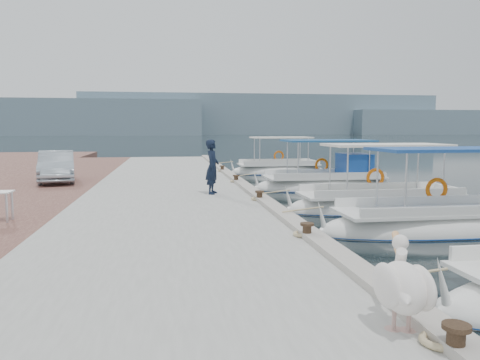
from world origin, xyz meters
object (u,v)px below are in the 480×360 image
Objects in this scene: fishing_caique_b at (446,227)px; parked_car at (57,166)px; fishing_caique_e at (278,171)px; fishing_caique_c at (379,207)px; fisherman at (212,167)px; pelican at (402,285)px; fishing_caique_d at (326,185)px.

fishing_caique_b is 1.83× the size of parked_car.
fishing_caique_c is at bearing -88.68° from fishing_caique_e.
fishing_caique_e is at bearing 21.54° from parked_car.
fisherman reaches higher than fishing_caique_b.
fishing_caique_e is 4.59× the size of pelican.
fishing_caique_d is 11.76m from parked_car.
fishing_caique_e is (-0.39, 7.61, -0.07)m from fishing_caique_d.
fishing_caique_b is 8.98m from fishing_caique_d.
fishing_caique_c is at bearing 95.76° from fishing_caique_b.
fisherman is (-5.82, 4.60, 1.31)m from fishing_caique_b.
fishing_caique_b is 3.87× the size of fisherman.
fishing_caique_b and fishing_caique_c have the same top height.
fishing_caique_e is at bearing -6.68° from fisherman.
fishing_caique_e is at bearing 79.88° from pelican.
fishing_caique_c is 13.30m from fishing_caique_e.
pelican is at bearing -100.12° from fishing_caique_e.
fishing_caique_b reaches higher than parked_car.
fisherman is (-5.57, -4.38, 1.24)m from fishing_caique_d.
fisherman is at bearing 166.59° from fishing_caique_c.
pelican is (-4.14, -23.21, 0.90)m from fishing_caique_e.
fishing_caique_c is 5.79m from fisherman.
fishing_caique_b reaches higher than pelican.
fishing_caique_b and fishing_caique_e have the same top height.
fisherman is (-1.04, 11.23, 0.41)m from pelican.
fishing_caique_e is (-0.64, 16.59, 0.00)m from fishing_caique_b.
fisherman is 0.47× the size of parked_car.
fishing_caique_d is at bearing 89.13° from fishing_caique_c.
fisherman reaches higher than pelican.
fishing_caique_d is at bearing -12.73° from parked_car.
fishing_caique_b is 1.11× the size of fishing_caique_d.
fishing_caique_d reaches higher than parked_car.
fishing_caique_b is 5.58× the size of pelican.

